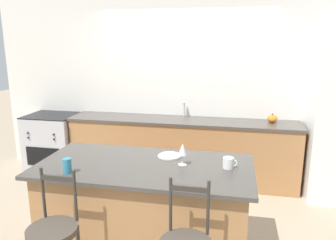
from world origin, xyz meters
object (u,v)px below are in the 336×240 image
at_px(oven_range, 54,143).
at_px(wine_glass, 183,150).
at_px(tumbler_cup, 67,166).
at_px(pumpkin_decoration, 272,119).
at_px(coffee_mug, 229,163).
at_px(dinner_plate, 169,156).

bearing_deg(oven_range, wine_glass, -36.51).
distance_m(wine_glass, tumbler_cup, 1.01).
distance_m(oven_range, wine_glass, 3.00).
distance_m(wine_glass, pumpkin_decoration, 2.09).
bearing_deg(tumbler_cup, wine_glass, 22.69).
bearing_deg(pumpkin_decoration, oven_range, -178.22).
distance_m(wine_glass, coffee_mug, 0.42).
relative_size(wine_glass, tumbler_cup, 1.57).
height_order(oven_range, dinner_plate, dinner_plate).
distance_m(oven_range, tumbler_cup, 2.62).
height_order(wine_glass, tumbler_cup, wine_glass).
distance_m(coffee_mug, tumbler_cup, 1.40).
distance_m(dinner_plate, pumpkin_decoration, 2.00).
relative_size(wine_glass, pumpkin_decoration, 1.49).
relative_size(coffee_mug, pumpkin_decoration, 0.93).
height_order(dinner_plate, coffee_mug, coffee_mug).
relative_size(dinner_plate, coffee_mug, 1.79).
bearing_deg(dinner_plate, pumpkin_decoration, 55.90).
bearing_deg(wine_glass, tumbler_cup, -157.31).
bearing_deg(dinner_plate, wine_glass, -49.91).
bearing_deg(coffee_mug, pumpkin_decoration, 73.37).
relative_size(oven_range, coffee_mug, 7.24).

